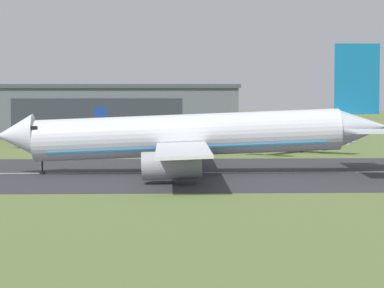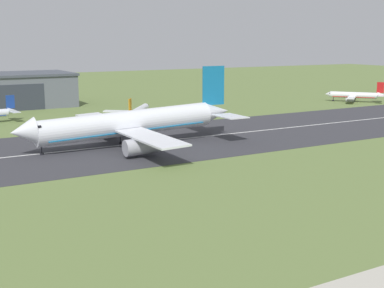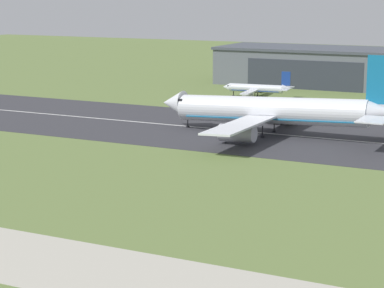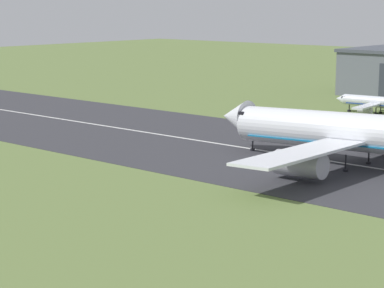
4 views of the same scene
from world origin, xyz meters
TOP-DOWN VIEW (x-y plane):
  - airplane_landing at (-29.62, 117.90)m, footprint 56.80×55.27m
  - airplane_parked_west at (-54.88, 172.56)m, footprint 21.79×22.68m

SIDE VIEW (x-z plane):
  - airplane_parked_west at x=-54.88m, z-range -1.35..6.98m
  - airplane_landing at x=-29.62m, z-range -3.94..14.85m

